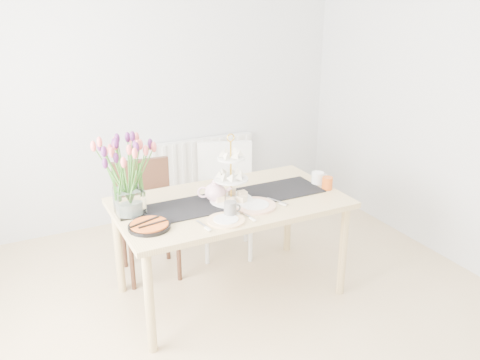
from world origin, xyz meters
name	(u,v)px	position (x,y,z in m)	size (l,w,h in m)	color
room_shell	(259,154)	(0.00, 0.00, 1.30)	(4.50, 4.50, 4.50)	tan
radiator	(197,168)	(0.50, 2.19, 0.45)	(1.20, 0.08, 0.60)	white
dining_table	(230,210)	(0.14, 0.65, 0.67)	(1.60, 0.90, 0.75)	tan
chair_brown	(146,209)	(-0.30, 1.27, 0.52)	(0.48, 0.48, 0.90)	#321D12
chair_white	(226,190)	(0.41, 1.31, 0.55)	(0.60, 0.60, 0.93)	silver
table_runner	(230,200)	(0.14, 0.65, 0.75)	(1.40, 0.35, 0.01)	black
tulip_vase	(126,163)	(-0.55, 0.74, 1.11)	(0.65, 0.65, 0.55)	silver
cake_stand	(231,185)	(0.13, 0.63, 0.88)	(0.30, 0.30, 0.44)	gold
teapot	(215,192)	(0.03, 0.68, 0.82)	(0.23, 0.19, 0.15)	white
cream_jug	(318,178)	(0.87, 0.64, 0.80)	(0.09, 0.09, 0.09)	white
tart_tin	(149,226)	(-0.50, 0.48, 0.77)	(0.27, 0.27, 0.03)	black
mug_grey	(230,209)	(0.02, 0.42, 0.80)	(0.08, 0.08, 0.10)	slate
mug_orange	(327,183)	(0.87, 0.52, 0.80)	(0.08, 0.08, 0.09)	#D15517
plate_left	(226,220)	(-0.04, 0.36, 0.76)	(0.24, 0.24, 0.01)	white
plate_right	(255,206)	(0.24, 0.48, 0.76)	(0.29, 0.29, 0.02)	white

